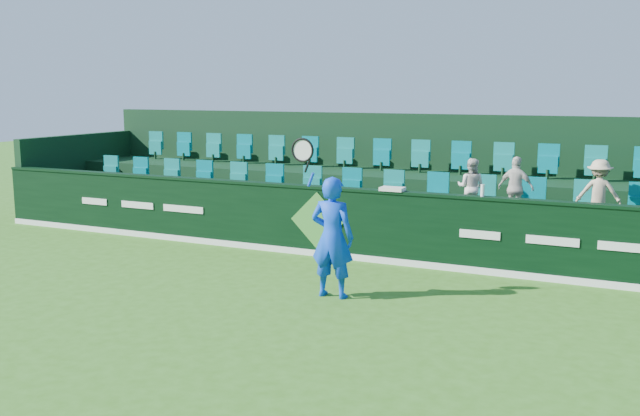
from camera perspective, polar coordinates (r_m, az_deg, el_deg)
The scene contains 13 objects.
ground at distance 10.45m, azimuth -9.54°, elevation -8.33°, with size 60.00×60.00×0.00m, color #326919.
sponsor_hoarding at distance 13.65m, azimuth -0.03°, elevation -1.04°, with size 16.00×0.25×1.35m.
stand_tier_front at distance 14.69m, azimuth 1.80°, elevation -1.38°, with size 16.00×2.00×0.80m, color black.
stand_tier_back at distance 16.38m, azimuth 4.45°, elevation 0.62°, with size 16.00×1.80×1.30m, color black.
stand_rear at distance 16.72m, azimuth 5.02°, elevation 2.75°, with size 16.00×4.10×2.60m.
seat_row_front at distance 14.94m, azimuth 2.42°, elevation 1.52°, with size 13.50×0.50×0.60m, color #107B74.
seat_row_back at distance 16.54m, azimuth 4.86°, elevation 4.02°, with size 13.50×0.50×0.60m, color #107B74.
tennis_player at distance 10.89m, azimuth 0.97°, elevation -2.29°, with size 1.05×0.47×2.51m.
spectator_left at distance 13.74m, azimuth 11.98°, elevation 1.65°, with size 0.53×0.41×1.09m, color silver.
spectator_middle at distance 13.57m, azimuth 15.41°, elevation 1.56°, with size 0.68×0.28×1.16m, color beige.
spectator_right at distance 13.41m, azimuth 21.41°, elevation 1.16°, with size 0.75×0.43×1.16m, color tan.
towel at distance 12.99m, azimuth 5.81°, elevation 1.53°, with size 0.43×0.28×0.06m, color silver.
drinks_bottle at distance 12.54m, azimuth 12.87°, elevation 1.38°, with size 0.07×0.07×0.21m, color white.
Camera 1 is at (5.73, -8.14, 3.18)m, focal length 40.00 mm.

